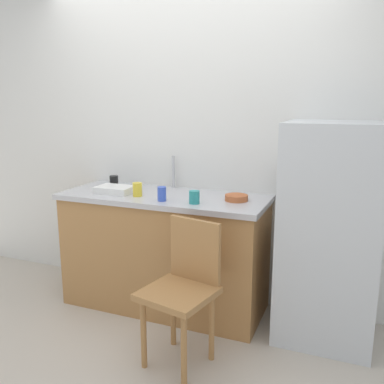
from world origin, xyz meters
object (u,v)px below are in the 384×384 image
object	(u,v)px
refrigerator	(329,234)
cup_yellow	(137,189)
terracotta_bowl	(236,198)
cup_black	(114,181)
cup_blue	(162,194)
chair	(184,285)
dish_tray	(115,189)
cup_teal	(194,197)

from	to	relation	value
refrigerator	cup_yellow	world-z (taller)	refrigerator
terracotta_bowl	cup_black	bearing A→B (deg)	175.82
refrigerator	cup_blue	xyz separation A→B (m)	(-1.14, -0.20, 0.22)
chair	dish_tray	xyz separation A→B (m)	(-0.80, 0.53, 0.43)
chair	dish_tray	size ratio (longest dim) A/B	3.18
refrigerator	cup_blue	size ratio (longest dim) A/B	14.54
dish_tray	refrigerator	bearing A→B (deg)	3.44
cup_blue	cup_yellow	world-z (taller)	same
dish_tray	cup_teal	distance (m)	0.71
refrigerator	cup_black	size ratio (longest dim) A/B	15.49
cup_black	cup_yellow	bearing A→B (deg)	-32.50
refrigerator	cup_teal	xyz separation A→B (m)	(-0.89, -0.19, 0.21)
chair	cup_teal	size ratio (longest dim) A/B	9.85
dish_tray	cup_yellow	bearing A→B (deg)	-10.65
dish_tray	cup_yellow	distance (m)	0.23
chair	cup_blue	world-z (taller)	cup_blue
cup_teal	cup_blue	distance (m)	0.24
refrigerator	cup_yellow	xyz separation A→B (m)	(-1.37, -0.14, 0.22)
chair	cup_black	distance (m)	1.25
cup_yellow	cup_black	size ratio (longest dim) A/B	1.07
dish_tray	cup_black	bearing A→B (deg)	124.19
terracotta_bowl	cup_yellow	xyz separation A→B (m)	(-0.73, -0.14, 0.03)
refrigerator	cup_blue	distance (m)	1.18
chair	cup_blue	size ratio (longest dim) A/B	8.76
cup_teal	cup_yellow	bearing A→B (deg)	173.69
cup_teal	cup_black	size ratio (longest dim) A/B	0.95
refrigerator	cup_teal	bearing A→B (deg)	-167.96
dish_tray	chair	bearing A→B (deg)	-33.30
cup_teal	cup_blue	bearing A→B (deg)	-177.14
chair	dish_tray	world-z (taller)	dish_tray
terracotta_bowl	cup_teal	xyz separation A→B (m)	(-0.25, -0.19, 0.02)
cup_teal	cup_blue	world-z (taller)	cup_blue
chair	cup_teal	bearing A→B (deg)	115.64
dish_tray	cup_teal	bearing A→B (deg)	-7.70
refrigerator	cup_blue	world-z (taller)	refrigerator
chair	terracotta_bowl	xyz separation A→B (m)	(0.15, 0.62, 0.43)
terracotta_bowl	cup_yellow	world-z (taller)	cup_yellow
dish_tray	terracotta_bowl	distance (m)	0.95
chair	cup_black	world-z (taller)	cup_black
refrigerator	cup_black	bearing A→B (deg)	177.33
cup_blue	dish_tray	bearing A→B (deg)	166.83
refrigerator	terracotta_bowl	xyz separation A→B (m)	(-0.65, 0.00, 0.19)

